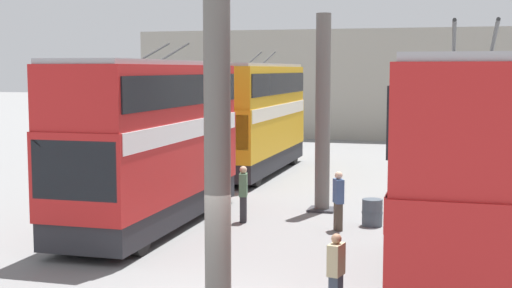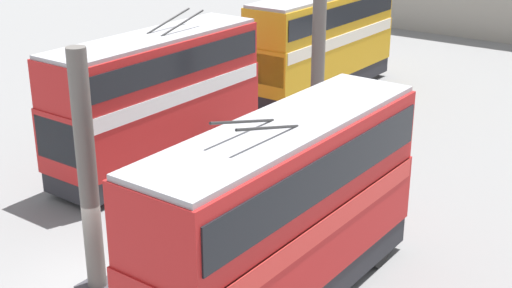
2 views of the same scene
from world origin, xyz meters
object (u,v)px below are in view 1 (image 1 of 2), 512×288
Objects in this scene: bus_right_far at (255,111)px; person_by_right_row at (243,192)px; bus_right_near at (151,133)px; person_aisle_midway at (338,199)px; oil_drum at (372,213)px; bus_left_near at (468,166)px; person_by_left_row at (336,271)px.

bus_right_far reaches higher than person_by_right_row.
bus_right_near reaches higher than person_by_right_row.
person_aisle_midway is 2.15× the size of oil_drum.
person_aisle_midway is at bearing -17.84° from person_by_right_row.
oil_drum is (7.00, 2.66, -2.47)m from bus_left_near.
oil_drum is at bearing -146.46° from bus_right_far.
person_by_right_row is at bearing 147.59° from person_aisle_midway.
person_aisle_midway is at bearing 30.49° from bus_left_near.
person_by_left_row is 8.10m from oil_drum.
bus_left_near is at bearing -85.34° from person_aisle_midway.
person_by_right_row is (6.44, 6.67, -1.93)m from bus_left_near.
person_by_right_row reaches higher than person_by_left_row.
person_by_left_row is (-6.13, -6.68, -2.07)m from bus_right_near.
bus_right_far reaches higher than bus_left_near.
person_aisle_midway is (-10.75, -5.60, -1.95)m from bus_right_far.
oil_drum is at bearing 104.23° from person_by_left_row.
person_by_right_row reaches higher than oil_drum.
bus_right_far is 5.66× the size of person_by_right_row.
bus_right_near is at bearing 61.27° from bus_left_near.
bus_right_near is 7.25m from oil_drum.
person_aisle_midway is (6.08, 3.58, -1.92)m from bus_left_near.
person_by_right_row is at bearing 46.01° from bus_left_near.
oil_drum is at bearing -3.35° from person_by_right_row.
bus_left_near is 9.47m from person_by_right_row.
person_aisle_midway is 1.14× the size of person_by_left_row.
person_by_right_row is 2.14× the size of oil_drum.
person_aisle_midway is at bearing -152.49° from bus_right_far.
bus_right_far is at bearing 91.68° from person_aisle_midway.
bus_right_near is 3.47m from person_by_right_row.
bus_right_near is 5.17× the size of person_aisle_midway.
bus_right_far reaches higher than oil_drum.
bus_right_near reaches higher than person_aisle_midway.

